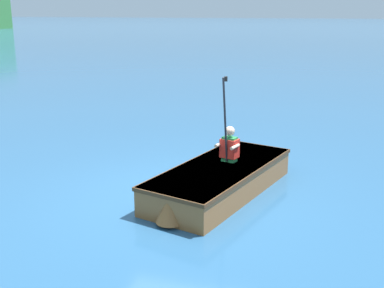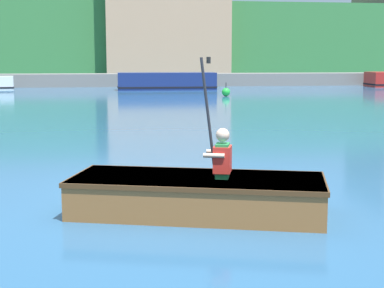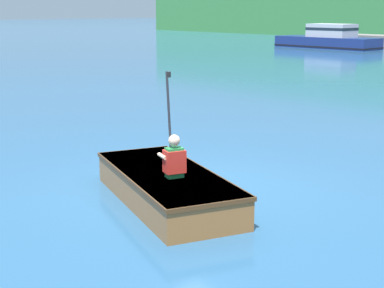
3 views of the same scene
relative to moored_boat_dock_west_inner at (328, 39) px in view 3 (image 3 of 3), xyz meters
name	(u,v)px [view 3 (image 3 of 3)]	position (x,y,z in m)	size (l,w,h in m)	color
ground_plane	(190,189)	(20.02, -30.69, -0.66)	(300.00, 300.00, 0.00)	#28567F
moored_boat_dock_west_inner	(328,39)	(0.00, 0.00, 0.00)	(7.98, 2.76, 1.78)	navy
rowboat_foreground	(165,184)	(20.28, -31.39, -0.39)	(3.41, 2.13, 0.48)	#935B2D
person_paddler	(174,157)	(20.62, -31.49, 0.12)	(0.42, 0.42, 1.50)	#267F3F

